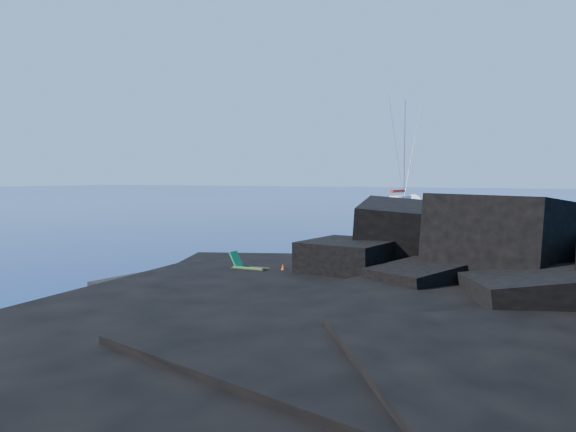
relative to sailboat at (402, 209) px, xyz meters
The scene contains 9 objects.
ground 54.34m from the sailboat, 84.95° to the right, with size 400.00×400.00×0.00m, color black.
headland 54.13m from the sailboat, 70.82° to the right, with size 24.00×24.00×3.60m, color black, non-canonical shape.
beach 54.42m from the sailboat, 80.18° to the right, with size 8.50×6.00×0.70m, color black.
surf_foam 50.09m from the sailboat, 78.74° to the right, with size 10.00×8.00×0.06m, color white, non-canonical shape.
sailboat is the anchor object (origin of this frame).
deck_chair 53.26m from the sailboat, 79.92° to the right, with size 1.44×0.63×0.99m, color #1B7D42, non-canonical shape.
towel 53.49m from the sailboat, 80.04° to the right, with size 2.03×0.96×0.05m, color silver.
sunbather 53.49m from the sailboat, 80.04° to the right, with size 1.77×0.43×0.24m, color #AD6F5B, non-canonical shape.
marker_cone 53.13m from the sailboat, 78.56° to the right, with size 0.34×0.34×0.51m, color #E6420C.
Camera 1 is at (15.60, -16.34, 4.12)m, focal length 35.00 mm.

